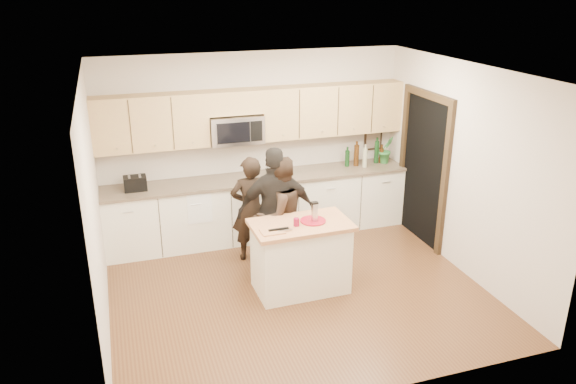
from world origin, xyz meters
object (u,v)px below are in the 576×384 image
object	(u,v)px
toaster	(135,183)
woman_right	(276,211)
island	(301,256)
woman_center	(279,216)
woman_left	(251,209)

from	to	relation	value
toaster	woman_right	world-z (taller)	woman_right
island	toaster	bearing A→B (deg)	136.41
woman_center	woman_right	world-z (taller)	woman_right
toaster	woman_center	size ratio (longest dim) A/B	0.19
island	woman_left	world-z (taller)	woman_left
toaster	woman_right	distance (m)	2.02
toaster	woman_left	distance (m)	1.62
woman_left	woman_center	xyz separation A→B (m)	(0.26, -0.45, 0.05)
toaster	island	bearing A→B (deg)	-42.54
island	woman_left	xyz separation A→B (m)	(-0.37, 1.00, 0.28)
toaster	woman_center	bearing A→B (deg)	-33.19
woman_left	woman_center	bearing A→B (deg)	126.07
woman_left	woman_center	size ratio (longest dim) A/B	0.93
woman_center	woman_right	xyz separation A→B (m)	(-0.03, 0.00, 0.06)
woman_center	woman_right	distance (m)	0.07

